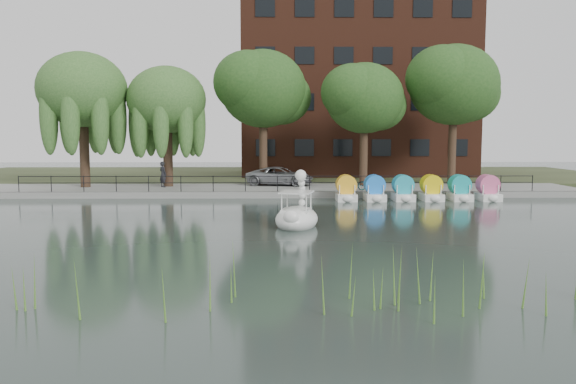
{
  "coord_description": "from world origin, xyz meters",
  "views": [
    {
      "loc": [
        0.07,
        -21.52,
        3.89
      ],
      "look_at": [
        0.5,
        4.0,
        1.3
      ],
      "focal_mm": 35.0,
      "sensor_mm": 36.0,
      "label": 1
    }
  ],
  "objects_px": {
    "bicycle": "(370,182)",
    "minivan": "(280,175)",
    "pedestrian": "(163,172)",
    "swan_boat": "(297,214)"
  },
  "relations": [
    {
      "from": "pedestrian",
      "to": "swan_boat",
      "type": "height_order",
      "value": "swan_boat"
    },
    {
      "from": "minivan",
      "to": "bicycle",
      "type": "distance_m",
      "value": 6.73
    },
    {
      "from": "bicycle",
      "to": "pedestrian",
      "type": "height_order",
      "value": "pedestrian"
    },
    {
      "from": "swan_boat",
      "to": "pedestrian",
      "type": "bearing_deg",
      "value": 133.88
    },
    {
      "from": "minivan",
      "to": "swan_boat",
      "type": "relative_size",
      "value": 1.71
    },
    {
      "from": "bicycle",
      "to": "minivan",
      "type": "bearing_deg",
      "value": 39.51
    },
    {
      "from": "minivan",
      "to": "bicycle",
      "type": "relative_size",
      "value": 3.1
    },
    {
      "from": "minivan",
      "to": "bicycle",
      "type": "xyz_separation_m",
      "value": [
        5.72,
        -3.52,
        -0.24
      ]
    },
    {
      "from": "bicycle",
      "to": "swan_boat",
      "type": "xyz_separation_m",
      "value": [
        -5.05,
        -11.88,
        -0.38
      ]
    },
    {
      "from": "minivan",
      "to": "pedestrian",
      "type": "bearing_deg",
      "value": 110.68
    }
  ]
}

